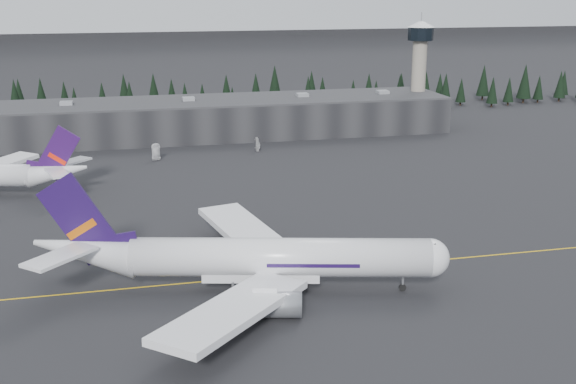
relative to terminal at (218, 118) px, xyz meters
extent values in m
plane|color=black|center=(0.00, -125.00, -6.30)|extent=(1400.00, 1400.00, 0.00)
cube|color=gold|center=(0.00, -127.00, -6.29)|extent=(400.00, 0.40, 0.02)
cube|color=black|center=(0.00, 0.00, -0.30)|extent=(160.00, 30.00, 12.00)
cube|color=#333335|center=(0.00, 0.00, 6.00)|extent=(160.00, 30.00, 0.60)
cylinder|color=gray|center=(75.00, 3.00, 9.70)|extent=(5.20, 5.20, 32.00)
cylinder|color=black|center=(75.00, 3.00, 26.95)|extent=(9.20, 9.20, 4.50)
cone|color=silver|center=(75.00, 3.00, 30.40)|extent=(10.00, 10.00, 2.00)
cube|color=black|center=(0.00, 37.00, 1.20)|extent=(360.00, 20.00, 15.00)
cylinder|color=silver|center=(-8.12, -133.74, -0.22)|extent=(50.91, 18.66, 6.63)
sphere|color=silver|center=(16.54, -139.86, -0.22)|extent=(6.63, 6.63, 6.63)
cone|color=silver|center=(-40.28, -125.77, 0.77)|extent=(19.61, 10.90, 9.60)
cube|color=silver|center=(-10.43, -115.53, -1.99)|extent=(16.10, 32.17, 2.83)
cylinder|color=#999BA1|center=(-5.46, -123.02, -3.87)|extent=(7.98, 5.80, 4.20)
cube|color=silver|center=(-18.67, -148.77, -1.99)|extent=(27.25, 28.93, 2.83)
cylinder|color=#999BA1|center=(-10.77, -144.47, -3.87)|extent=(7.98, 5.80, 4.20)
cube|color=#1F0E41|center=(-40.82, -125.64, 6.40)|extent=(13.71, 3.90, 16.45)
cube|color=#BF540B|center=(-40.60, -125.69, 4.75)|extent=(5.38, 1.90, 4.05)
cube|color=silver|center=(-40.83, -118.80, 2.32)|extent=(8.14, 13.05, 0.55)
cube|color=silver|center=(-44.02, -131.67, 2.32)|extent=(12.01, 12.20, 0.55)
cylinder|color=black|center=(12.26, -138.79, -4.64)|extent=(0.55, 0.55, 3.31)
cylinder|color=black|center=(-14.42, -127.06, -4.64)|extent=(0.55, 0.55, 3.31)
cylinder|color=black|center=(-16.82, -136.71, -4.64)|extent=(0.55, 0.55, 3.31)
cone|color=white|center=(-49.08, -64.49, -0.29)|extent=(16.66, 9.25, 8.16)
cube|color=#2E0F4A|center=(-48.62, -64.60, 4.50)|extent=(11.66, 3.31, 13.98)
cube|color=red|center=(-48.80, -64.56, 3.09)|extent=(4.57, 1.61, 3.44)
cube|color=white|center=(-48.61, -70.41, 1.02)|extent=(6.93, 11.09, 0.47)
cube|color=white|center=(-45.90, -59.47, 1.02)|extent=(10.20, 10.37, 0.47)
imported|color=white|center=(-23.38, -32.48, -5.57)|extent=(3.08, 5.52, 1.46)
imported|color=#BBBBBD|center=(8.54, -27.65, -5.52)|extent=(4.60, 1.91, 1.56)
camera|label=1|loc=(-33.24, -245.62, 44.49)|focal=45.00mm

